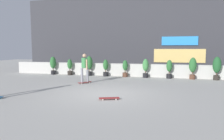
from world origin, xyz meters
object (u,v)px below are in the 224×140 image
(potted_plant_0, at_px, (53,64))
(potted_plant_2, at_px, (89,64))
(potted_plant_4, at_px, (125,68))
(potted_plant_5, at_px, (146,67))
(potted_plant_3, at_px, (106,67))
(skater_by_wall_left, at_px, (85,67))
(potted_plant_7, at_px, (193,67))
(skateboard_near_camera, at_px, (109,98))
(potted_plant_8, at_px, (217,67))
(potted_plant_6, at_px, (169,68))
(potted_plant_1, at_px, (70,67))

(potted_plant_0, height_order, potted_plant_2, potted_plant_2)
(potted_plant_4, bearing_deg, potted_plant_5, 0.00)
(potted_plant_2, xyz_separation_m, potted_plant_3, (1.24, 0.00, -0.19))
(potted_plant_5, relative_size, skater_by_wall_left, 0.76)
(potted_plant_5, distance_m, potted_plant_7, 3.03)
(potted_plant_4, bearing_deg, skateboard_near_camera, -84.68)
(potted_plant_2, bearing_deg, potted_plant_8, 0.00)
(potted_plant_3, relative_size, potted_plant_6, 0.97)
(potted_plant_2, height_order, skateboard_near_camera, potted_plant_2)
(potted_plant_4, distance_m, potted_plant_8, 5.88)
(potted_plant_7, relative_size, potted_plant_8, 0.95)
(potted_plant_0, xyz_separation_m, potted_plant_6, (8.62, 0.00, -0.11))
(potted_plant_8, bearing_deg, potted_plant_5, 180.00)
(skater_by_wall_left, bearing_deg, potted_plant_6, 34.42)
(potted_plant_0, xyz_separation_m, skater_by_wall_left, (3.90, -3.23, 0.16))
(potted_plant_4, relative_size, skater_by_wall_left, 0.69)
(potted_plant_3, relative_size, potted_plant_4, 1.02)
(potted_plant_4, relative_size, potted_plant_5, 0.91)
(potted_plant_2, bearing_deg, potted_plant_7, 0.00)
(potted_plant_3, relative_size, potted_plant_8, 0.81)
(potted_plant_7, bearing_deg, potted_plant_0, 180.00)
(potted_plant_0, bearing_deg, potted_plant_7, -0.00)
(potted_plant_7, bearing_deg, potted_plant_8, 0.00)
(potted_plant_5, relative_size, potted_plant_7, 0.91)
(potted_plant_0, distance_m, potted_plant_8, 11.50)
(potted_plant_3, height_order, potted_plant_5, potted_plant_5)
(potted_plant_1, height_order, skateboard_near_camera, potted_plant_1)
(potted_plant_4, height_order, potted_plant_8, potted_plant_8)
(potted_plant_2, distance_m, potted_plant_6, 5.66)
(potted_plant_0, xyz_separation_m, potted_plant_5, (7.05, 0.00, -0.07))
(potted_plant_2, relative_size, potted_plant_7, 1.02)
(potted_plant_2, bearing_deg, skater_by_wall_left, -73.83)
(potted_plant_4, relative_size, potted_plant_6, 0.95)
(potted_plant_0, relative_size, potted_plant_6, 1.11)
(potted_plant_4, bearing_deg, potted_plant_3, 180.00)
(potted_plant_3, bearing_deg, skater_by_wall_left, -95.40)
(skater_by_wall_left, bearing_deg, potted_plant_8, 23.04)
(potted_plant_1, relative_size, potted_plant_3, 0.99)
(potted_plant_3, bearing_deg, skateboard_near_camera, -72.70)
(potted_plant_3, xyz_separation_m, skateboard_near_camera, (2.03, -6.52, -0.58))
(potted_plant_2, distance_m, skateboard_near_camera, 7.34)
(potted_plant_2, xyz_separation_m, potted_plant_5, (4.08, 0.00, -0.12))
(potted_plant_8, bearing_deg, skater_by_wall_left, -156.96)
(potted_plant_3, relative_size, skateboard_near_camera, 1.47)
(potted_plant_3, relative_size, potted_plant_5, 0.93)
(potted_plant_1, height_order, potted_plant_7, potted_plant_7)
(potted_plant_0, distance_m, potted_plant_3, 4.21)
(potted_plant_7, height_order, skater_by_wall_left, skater_by_wall_left)
(potted_plant_4, distance_m, potted_plant_7, 4.45)
(potted_plant_0, relative_size, potted_plant_2, 0.95)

